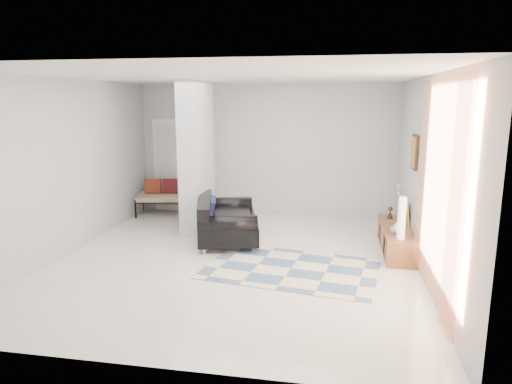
# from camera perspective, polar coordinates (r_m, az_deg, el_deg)

# --- Properties ---
(floor) EXTENTS (6.00, 6.00, 0.00)m
(floor) POSITION_cam_1_polar(r_m,az_deg,el_deg) (7.24, -2.56, -8.44)
(floor) COLOR beige
(floor) RESTS_ON ground
(ceiling) EXTENTS (6.00, 6.00, 0.00)m
(ceiling) POSITION_cam_1_polar(r_m,az_deg,el_deg) (6.81, -2.78, 14.28)
(ceiling) COLOR white
(ceiling) RESTS_ON wall_back
(wall_back) EXTENTS (6.00, 0.00, 6.00)m
(wall_back) POSITION_cam_1_polar(r_m,az_deg,el_deg) (9.81, 1.22, 5.27)
(wall_back) COLOR #B8BBBD
(wall_back) RESTS_ON ground
(wall_front) EXTENTS (6.00, 0.00, 6.00)m
(wall_front) POSITION_cam_1_polar(r_m,az_deg,el_deg) (4.08, -12.04, -4.00)
(wall_front) COLOR #B8BBBD
(wall_front) RESTS_ON ground
(wall_left) EXTENTS (0.00, 6.00, 6.00)m
(wall_left) POSITION_cam_1_polar(r_m,az_deg,el_deg) (7.96, -22.39, 2.92)
(wall_left) COLOR #B8BBBD
(wall_left) RESTS_ON ground
(wall_right) EXTENTS (0.00, 6.00, 6.00)m
(wall_right) POSITION_cam_1_polar(r_m,az_deg,el_deg) (6.83, 20.45, 1.77)
(wall_right) COLOR #B8BBBD
(wall_right) RESTS_ON ground
(partition_column) EXTENTS (0.35, 1.20, 2.80)m
(partition_column) POSITION_cam_1_polar(r_m,az_deg,el_deg) (8.71, -7.42, 4.37)
(partition_column) COLOR silver
(partition_column) RESTS_ON floor
(hallway_door) EXTENTS (0.85, 0.06, 2.04)m
(hallway_door) POSITION_cam_1_polar(r_m,az_deg,el_deg) (10.36, -10.40, 3.30)
(hallway_door) COLOR white
(hallway_door) RESTS_ON floor
(curtain) EXTENTS (0.00, 2.55, 2.55)m
(curtain) POSITION_cam_1_polar(r_m,az_deg,el_deg) (5.70, 21.68, 0.36)
(curtain) COLOR #FF7A43
(curtain) RESTS_ON wall_right
(wall_art) EXTENTS (0.04, 0.45, 0.55)m
(wall_art) POSITION_cam_1_polar(r_m,az_deg,el_deg) (7.68, 19.20, 4.75)
(wall_art) COLOR #311F0D
(wall_art) RESTS_ON wall_right
(media_console) EXTENTS (0.45, 1.75, 0.80)m
(media_console) POSITION_cam_1_polar(r_m,az_deg,el_deg) (7.94, 17.08, -5.59)
(media_console) COLOR brown
(media_console) RESTS_ON floor
(loveseat) EXTENTS (1.38, 1.88, 0.76)m
(loveseat) POSITION_cam_1_polar(r_m,az_deg,el_deg) (8.14, -4.01, -3.59)
(loveseat) COLOR silver
(loveseat) RESTS_ON floor
(daybed) EXTENTS (1.75, 1.00, 0.77)m
(daybed) POSITION_cam_1_polar(r_m,az_deg,el_deg) (10.07, -10.09, -0.39)
(daybed) COLOR black
(daybed) RESTS_ON floor
(area_rug) EXTENTS (2.71, 2.02, 0.01)m
(area_rug) POSITION_cam_1_polar(r_m,az_deg,el_deg) (6.88, 4.42, -9.51)
(area_rug) COLOR beige
(area_rug) RESTS_ON floor
(cylinder_lamp) EXTENTS (0.12, 0.12, 0.65)m
(cylinder_lamp) POSITION_cam_1_polar(r_m,az_deg,el_deg) (7.17, 17.76, -3.14)
(cylinder_lamp) COLOR white
(cylinder_lamp) RESTS_ON media_console
(bronze_figurine) EXTENTS (0.12, 0.12, 0.22)m
(bronze_figurine) POSITION_cam_1_polar(r_m,az_deg,el_deg) (8.38, 16.43, -2.51)
(bronze_figurine) COLOR black
(bronze_figurine) RESTS_ON media_console
(vase) EXTENTS (0.20, 0.20, 0.18)m
(vase) POSITION_cam_1_polar(r_m,az_deg,el_deg) (7.53, 17.12, -4.25)
(vase) COLOR silver
(vase) RESTS_ON media_console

